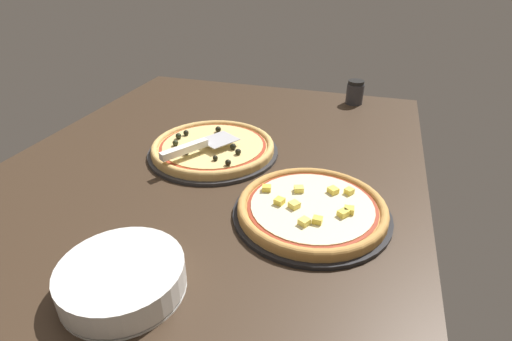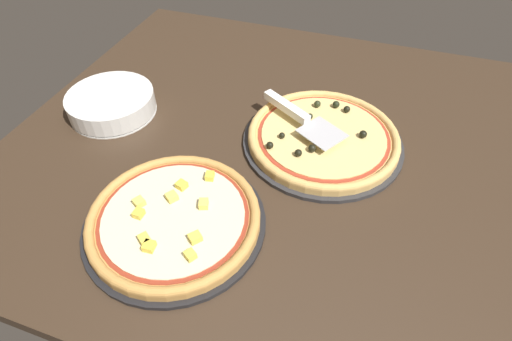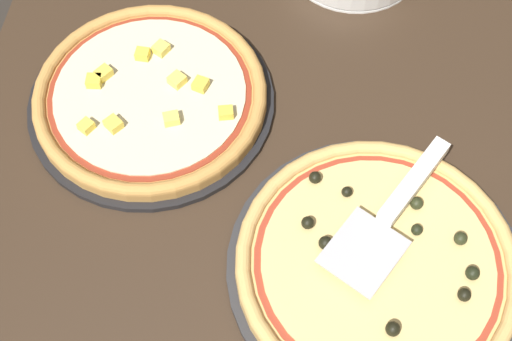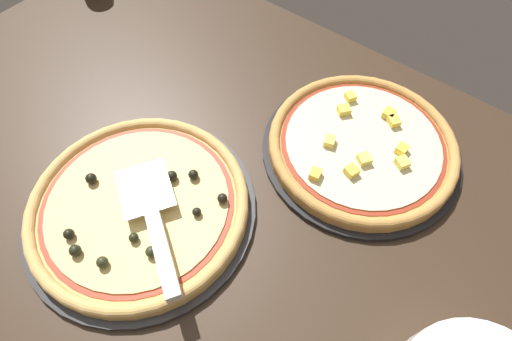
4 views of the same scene
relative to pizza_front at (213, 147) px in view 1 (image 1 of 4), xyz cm
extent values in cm
cube|color=#38281C|center=(3.86, 2.12, -4.07)|extent=(142.54, 116.14, 3.60)
cylinder|color=#2D2D30|center=(-0.02, 0.02, -1.77)|extent=(38.54, 38.54, 1.00)
cylinder|color=#DBAD60|center=(-0.02, 0.02, -0.50)|extent=(36.23, 36.23, 1.54)
torus|color=#DBAD60|center=(-0.02, 0.02, 0.27)|extent=(36.23, 36.23, 1.97)
cylinder|color=#A33823|center=(-0.02, 0.02, 0.35)|extent=(31.49, 31.49, 0.15)
cylinder|color=#E5C67A|center=(-0.02, 0.02, 0.47)|extent=(29.71, 29.71, 0.40)
sphere|color=black|center=(-8.96, -1.84, 1.59)|extent=(1.82, 1.82, 1.82)
sphere|color=black|center=(4.52, -4.68, 1.42)|extent=(1.50, 1.50, 1.50)
sphere|color=#282D19|center=(3.99, -10.18, 1.54)|extent=(1.74, 1.74, 1.74)
sphere|color=black|center=(1.27, 6.82, 1.58)|extent=(1.80, 1.80, 1.80)
sphere|color=black|center=(9.04, 4.50, 1.39)|extent=(1.44, 1.44, 1.44)
sphere|color=black|center=(-0.73, -11.50, 1.57)|extent=(1.79, 1.79, 1.79)
sphere|color=black|center=(-3.68, -10.41, 1.51)|extent=(1.67, 1.67, 1.67)
sphere|color=#282D19|center=(8.31, -4.62, 1.53)|extent=(1.72, 1.72, 1.72)
sphere|color=black|center=(3.53, 9.28, 1.52)|extent=(1.69, 1.69, 1.69)
sphere|color=black|center=(10.68, 8.83, 1.51)|extent=(1.66, 1.66, 1.66)
cylinder|color=black|center=(22.63, 33.64, -1.77)|extent=(36.25, 36.25, 1.00)
cylinder|color=#C68E47|center=(22.63, 33.64, -0.48)|extent=(34.07, 34.07, 1.58)
torus|color=#C68E47|center=(22.63, 33.64, 0.31)|extent=(34.07, 34.07, 1.99)
cylinder|color=maroon|center=(22.63, 33.64, 0.38)|extent=(29.61, 29.61, 0.15)
cylinder|color=beige|center=(22.63, 33.64, 0.51)|extent=(27.94, 27.94, 0.40)
cube|color=#F4D64C|center=(24.79, 40.78, 1.37)|extent=(2.89, 2.80, 1.33)
cube|color=yellow|center=(23.22, 41.87, 1.37)|extent=(2.17, 2.27, 1.33)
cube|color=#F4D64C|center=(16.14, 37.45, 1.37)|extent=(2.95, 2.98, 1.33)
cube|color=yellow|center=(28.93, 35.84, 1.37)|extent=(1.91, 2.08, 1.33)
cube|color=#F9E05B|center=(17.96, 29.56, 1.37)|extent=(2.46, 2.69, 1.33)
cube|color=yellow|center=(24.35, 26.40, 1.37)|extent=(2.57, 2.52, 1.33)
cube|color=#F4D64C|center=(15.37, 41.14, 1.37)|extent=(2.56, 2.51, 1.33)
cube|color=#F9E05B|center=(24.78, 29.92, 1.37)|extent=(2.95, 2.94, 1.33)
cube|color=#F9E05B|center=(30.31, 33.29, 1.37)|extent=(2.83, 2.78, 1.33)
cube|color=yellow|center=(19.86, 22.11, 1.37)|extent=(2.15, 2.41, 1.33)
cube|color=#B7B7BC|center=(0.15, 2.36, 2.62)|extent=(12.43, 11.97, 0.24)
cube|color=white|center=(10.44, -3.89, 3.50)|extent=(13.54, 9.41, 2.00)
cylinder|color=white|center=(55.02, 5.41, -1.92)|extent=(22.35, 22.35, 0.70)
cylinder|color=white|center=(55.02, 5.41, -1.22)|extent=(22.35, 22.35, 0.70)
cylinder|color=white|center=(55.02, 5.41, -0.52)|extent=(22.35, 22.35, 0.70)
cylinder|color=white|center=(55.02, 5.41, 0.18)|extent=(22.35, 22.35, 0.70)
cylinder|color=white|center=(55.02, 5.41, 0.88)|extent=(22.35, 22.35, 0.70)
cylinder|color=white|center=(55.02, 5.41, 1.58)|extent=(22.35, 22.35, 0.70)
cylinder|color=white|center=(55.02, 5.41, 2.28)|extent=(22.35, 22.35, 0.70)
cylinder|color=white|center=(55.02, 5.41, 2.98)|extent=(22.35, 22.35, 0.70)
cylinder|color=#333338|center=(-56.55, 36.24, 1.59)|extent=(6.63, 6.63, 7.72)
cylinder|color=black|center=(-56.55, 36.24, 6.15)|extent=(6.10, 6.10, 1.40)
camera|label=1|loc=(97.93, 43.44, 51.97)|focal=28.00mm
camera|label=2|loc=(-8.22, 74.31, 62.24)|focal=28.00mm
camera|label=3|loc=(-37.04, 11.27, 83.83)|focal=50.00mm
camera|label=4|loc=(34.54, -12.73, 57.66)|focal=28.00mm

